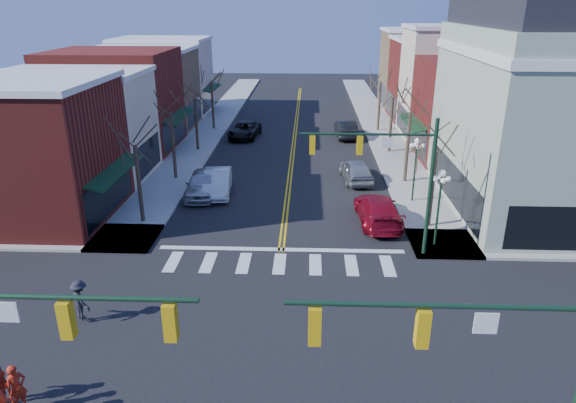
# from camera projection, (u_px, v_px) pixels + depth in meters

# --- Properties ---
(ground) EXTENTS (160.00, 160.00, 0.00)m
(ground) POSITION_uv_depth(u_px,v_px,m) (271.00, 339.00, 19.97)
(ground) COLOR black
(ground) RESTS_ON ground
(sidewalk_left) EXTENTS (3.50, 70.00, 0.15)m
(sidewalk_left) POSITION_uv_depth(u_px,v_px,m) (175.00, 174.00, 38.90)
(sidewalk_left) COLOR #9E9B93
(sidewalk_left) RESTS_ON ground
(sidewalk_right) EXTENTS (3.50, 70.00, 0.15)m
(sidewalk_right) POSITION_uv_depth(u_px,v_px,m) (407.00, 177.00, 38.24)
(sidewalk_right) COLOR #9E9B93
(sidewalk_right) RESTS_ON ground
(bldg_left_brick_a) EXTENTS (10.00, 8.50, 8.00)m
(bldg_left_brick_a) POSITION_uv_depth(u_px,v_px,m) (21.00, 153.00, 30.05)
(bldg_left_brick_a) COLOR maroon
(bldg_left_brick_a) RESTS_ON ground
(bldg_left_stucco_a) EXTENTS (10.00, 7.00, 7.50)m
(bldg_left_stucco_a) POSITION_uv_depth(u_px,v_px,m) (77.00, 127.00, 37.36)
(bldg_left_stucco_a) COLOR beige
(bldg_left_stucco_a) RESTS_ON ground
(bldg_left_brick_b) EXTENTS (10.00, 9.00, 8.50)m
(bldg_left_brick_b) POSITION_uv_depth(u_px,v_px,m) (115.00, 101.00, 44.63)
(bldg_left_brick_b) COLOR maroon
(bldg_left_brick_b) RESTS_ON ground
(bldg_left_tan) EXTENTS (10.00, 7.50, 7.80)m
(bldg_left_tan) POSITION_uv_depth(u_px,v_px,m) (144.00, 90.00, 52.43)
(bldg_left_tan) COLOR #927751
(bldg_left_tan) RESTS_ON ground
(bldg_left_stucco_b) EXTENTS (10.00, 8.00, 8.20)m
(bldg_left_stucco_b) POSITION_uv_depth(u_px,v_px,m) (164.00, 77.00, 59.58)
(bldg_left_stucco_b) COLOR beige
(bldg_left_stucco_b) RESTS_ON ground
(bldg_right_brick_a) EXTENTS (10.00, 8.50, 8.00)m
(bldg_right_brick_a) POSITION_uv_depth(u_px,v_px,m) (482.00, 110.00, 41.91)
(bldg_right_brick_a) COLOR maroon
(bldg_right_brick_a) RESTS_ON ground
(bldg_right_stucco) EXTENTS (10.00, 7.00, 10.00)m
(bldg_right_stucco) POSITION_uv_depth(u_px,v_px,m) (458.00, 84.00, 48.76)
(bldg_right_stucco) COLOR beige
(bldg_right_stucco) RESTS_ON ground
(bldg_right_brick_b) EXTENTS (10.00, 8.00, 8.50)m
(bldg_right_brick_b) POSITION_uv_depth(u_px,v_px,m) (439.00, 81.00, 56.02)
(bldg_right_brick_b) COLOR maroon
(bldg_right_brick_b) RESTS_ON ground
(bldg_right_tan) EXTENTS (10.00, 8.00, 9.00)m
(bldg_right_tan) POSITION_uv_depth(u_px,v_px,m) (424.00, 69.00, 63.37)
(bldg_right_tan) COLOR #927751
(bldg_right_tan) RESTS_ON ground
(victorian_corner) EXTENTS (12.25, 14.25, 13.30)m
(victorian_corner) POSITION_uv_depth(u_px,v_px,m) (564.00, 103.00, 30.43)
(victorian_corner) COLOR #9AA992
(victorian_corner) RESTS_ON ground
(traffic_mast_near_left) EXTENTS (6.60, 0.28, 7.20)m
(traffic_mast_near_left) POSITION_uv_depth(u_px,v_px,m) (0.00, 360.00, 11.59)
(traffic_mast_near_left) COLOR #14331E
(traffic_mast_near_left) RESTS_ON ground
(traffic_mast_near_right) EXTENTS (6.60, 0.28, 7.20)m
(traffic_mast_near_right) POSITION_uv_depth(u_px,v_px,m) (497.00, 374.00, 11.17)
(traffic_mast_near_right) COLOR #14331E
(traffic_mast_near_right) RESTS_ON ground
(traffic_mast_far_right) EXTENTS (6.60, 0.28, 7.20)m
(traffic_mast_far_right) POSITION_uv_depth(u_px,v_px,m) (394.00, 168.00, 24.94)
(traffic_mast_far_right) COLOR #14331E
(traffic_mast_far_right) RESTS_ON ground
(lamppost_corner) EXTENTS (0.36, 0.36, 4.33)m
(lamppost_corner) POSITION_uv_depth(u_px,v_px,m) (440.00, 195.00, 26.50)
(lamppost_corner) COLOR #14331E
(lamppost_corner) RESTS_ON ground
(lamppost_midblock) EXTENTS (0.36, 0.36, 4.33)m
(lamppost_midblock) POSITION_uv_depth(u_px,v_px,m) (416.00, 159.00, 32.55)
(lamppost_midblock) COLOR #14331E
(lamppost_midblock) RESTS_ON ground
(tree_left_a) EXTENTS (0.24, 0.24, 4.76)m
(tree_left_a) POSITION_uv_depth(u_px,v_px,m) (139.00, 185.00, 29.67)
(tree_left_a) COLOR #382B21
(tree_left_a) RESTS_ON ground
(tree_left_b) EXTENTS (0.24, 0.24, 5.04)m
(tree_left_b) POSITION_uv_depth(u_px,v_px,m) (173.00, 147.00, 37.07)
(tree_left_b) COLOR #382B21
(tree_left_b) RESTS_ON ground
(tree_left_c) EXTENTS (0.24, 0.24, 4.55)m
(tree_left_c) POSITION_uv_depth(u_px,v_px,m) (197.00, 125.00, 44.61)
(tree_left_c) COLOR #382B21
(tree_left_c) RESTS_ON ground
(tree_left_d) EXTENTS (0.24, 0.24, 4.90)m
(tree_left_d) POSITION_uv_depth(u_px,v_px,m) (213.00, 106.00, 51.99)
(tree_left_d) COLOR #382B21
(tree_left_d) RESTS_ON ground
(tree_right_a) EXTENTS (0.24, 0.24, 4.62)m
(tree_right_a) POSITION_uv_depth(u_px,v_px,m) (432.00, 190.00, 29.06)
(tree_right_a) COLOR #382B21
(tree_right_a) RESTS_ON ground
(tree_right_b) EXTENTS (0.24, 0.24, 5.18)m
(tree_right_b) POSITION_uv_depth(u_px,v_px,m) (407.00, 148.00, 36.41)
(tree_right_b) COLOR #382B21
(tree_right_b) RESTS_ON ground
(tree_right_c) EXTENTS (0.24, 0.24, 4.83)m
(tree_right_c) POSITION_uv_depth(u_px,v_px,m) (391.00, 125.00, 43.92)
(tree_right_c) COLOR #382B21
(tree_right_c) RESTS_ON ground
(tree_right_d) EXTENTS (0.24, 0.24, 4.97)m
(tree_right_d) POSITION_uv_depth(u_px,v_px,m) (379.00, 107.00, 51.34)
(tree_right_d) COLOR #382B21
(tree_right_d) RESTS_ON ground
(car_left_near) EXTENTS (2.23, 5.02, 1.68)m
(car_left_near) POSITION_uv_depth(u_px,v_px,m) (202.00, 184.00, 34.54)
(car_left_near) COLOR #A6A7AB
(car_left_near) RESTS_ON ground
(car_left_mid) EXTENTS (2.20, 5.12, 1.64)m
(car_left_mid) POSITION_uv_depth(u_px,v_px,m) (217.00, 182.00, 34.90)
(car_left_mid) COLOR silver
(car_left_mid) RESTS_ON ground
(car_left_far) EXTENTS (3.01, 5.53, 1.47)m
(car_left_far) POSITION_uv_depth(u_px,v_px,m) (245.00, 130.00, 49.51)
(car_left_far) COLOR black
(car_left_far) RESTS_ON ground
(car_right_near) EXTENTS (2.58, 5.73, 1.63)m
(car_right_near) POSITION_uv_depth(u_px,v_px,m) (378.00, 210.00, 30.30)
(car_right_near) COLOR maroon
(car_right_near) RESTS_ON ground
(car_right_mid) EXTENTS (2.43, 4.98, 1.64)m
(car_right_mid) POSITION_uv_depth(u_px,v_px,m) (356.00, 170.00, 37.42)
(car_right_mid) COLOR #A2A2A6
(car_right_mid) RESTS_ON ground
(car_right_far) EXTENTS (2.12, 5.21, 1.68)m
(car_right_far) POSITION_uv_depth(u_px,v_px,m) (346.00, 129.00, 49.58)
(car_right_far) COLOR black
(car_right_far) RESTS_ON ground
(pedestrian_red_a) EXTENTS (0.67, 0.71, 1.63)m
(pedestrian_red_a) POSITION_uv_depth(u_px,v_px,m) (17.00, 388.00, 16.09)
(pedestrian_red_a) COLOR #AC2512
(pedestrian_red_a) RESTS_ON sidewalk_left
(pedestrian_red_b) EXTENTS (0.91, 1.06, 1.89)m
(pedestrian_red_b) POSITION_uv_depth(u_px,v_px,m) (4.00, 396.00, 15.57)
(pedestrian_red_b) COLOR red
(pedestrian_red_b) RESTS_ON sidewalk_left
(pedestrian_dark_b) EXTENTS (1.27, 1.20, 1.73)m
(pedestrian_dark_b) POSITION_uv_depth(u_px,v_px,m) (80.00, 300.00, 20.76)
(pedestrian_dark_b) COLOR black
(pedestrian_dark_b) RESTS_ON sidewalk_left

